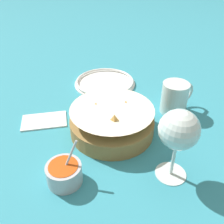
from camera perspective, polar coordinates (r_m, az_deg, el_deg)
ground_plane at (r=0.69m, az=0.05°, el=-2.38°), size 4.00×4.00×0.00m
food_basket at (r=0.64m, az=0.05°, el=-2.18°), size 0.22×0.22×0.09m
sauce_cup at (r=0.54m, az=-10.87°, el=-13.50°), size 0.07×0.07×0.10m
wine_glass at (r=0.49m, az=15.00°, el=-4.39°), size 0.08×0.08×0.16m
beer_mug at (r=0.74m, az=14.12°, el=3.00°), size 0.11×0.08×0.09m
side_plate at (r=0.88m, az=-1.64°, el=6.86°), size 0.21×0.21×0.01m
napkin at (r=0.72m, az=-15.25°, el=-1.82°), size 0.14×0.11×0.01m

